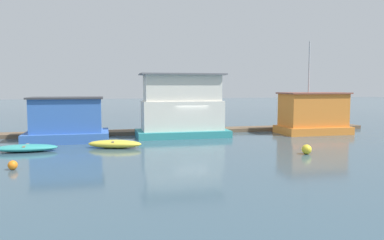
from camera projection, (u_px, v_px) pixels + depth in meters
The scene contains 11 objects.
ground_plane at pixel (189, 137), 29.32m from camera, with size 200.00×200.00×0.00m, color #385160.
dock_walkway at pixel (182, 131), 32.01m from camera, with size 33.80×1.89×0.30m, color brown.
houseboat_blue at pixel (67, 121), 26.94m from camera, with size 5.78×3.98×3.17m.
houseboat_teal at pixel (182, 108), 29.24m from camera, with size 7.15×3.45×4.93m.
houseboat_orange at pixel (313, 114), 31.20m from camera, with size 5.64×3.36×7.62m.
dinghy_teal at pixel (26, 148), 22.56m from camera, with size 3.69×1.51×0.43m.
dinghy_yellow at pixel (115, 144), 23.85m from camera, with size 3.61×2.06×0.52m.
mooring_post_near_right at pixel (192, 123), 30.92m from camera, with size 0.21×0.21×1.83m, color brown.
mooring_post_far_left at pixel (163, 125), 30.38m from camera, with size 0.26×0.26×1.66m, color #846B4C.
buoy_orange at pixel (13, 165), 17.55m from camera, with size 0.44×0.44×0.44m, color orange.
buoy_yellow at pixel (307, 149), 21.63m from camera, with size 0.57×0.57×0.57m, color yellow.
Camera 1 is at (-6.43, -28.37, 3.88)m, focal length 35.00 mm.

